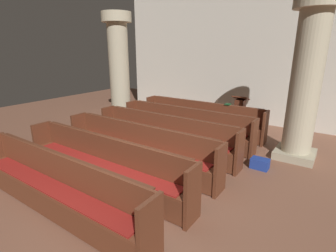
{
  "coord_description": "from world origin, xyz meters",
  "views": [
    {
      "loc": [
        2.7,
        -2.79,
        2.5
      ],
      "look_at": [
        -0.54,
        1.95,
        0.75
      ],
      "focal_mm": 27.43,
      "sensor_mm": 36.0,
      "label": 1
    }
  ],
  "objects_px": {
    "pillar_aisle_side": "(306,79)",
    "hymn_book": "(228,104)",
    "pew_row_0": "(201,117)",
    "pillar_far_side": "(119,69)",
    "pew_row_2": "(164,134)",
    "pew_row_3": "(138,146)",
    "kneeler_box_blue": "(260,164)",
    "pew_row_4": "(103,162)",
    "lectern": "(239,115)",
    "pew_row_1": "(185,124)",
    "pew_row_5": "(54,184)"
  },
  "relations": [
    {
      "from": "pillar_aisle_side",
      "to": "hymn_book",
      "type": "bearing_deg",
      "value": 161.57
    },
    {
      "from": "pew_row_0",
      "to": "pillar_far_side",
      "type": "bearing_deg",
      "value": -165.92
    },
    {
      "from": "pew_row_2",
      "to": "pew_row_3",
      "type": "xyz_separation_m",
      "value": [
        0.0,
        -0.98,
        0.0
      ]
    },
    {
      "from": "pillar_far_side",
      "to": "kneeler_box_blue",
      "type": "bearing_deg",
      "value": -9.91
    },
    {
      "from": "pew_row_4",
      "to": "pillar_aisle_side",
      "type": "xyz_separation_m",
      "value": [
        2.75,
        3.45,
        1.37
      ]
    },
    {
      "from": "pew_row_2",
      "to": "lectern",
      "type": "distance_m",
      "value": 3.07
    },
    {
      "from": "pillar_aisle_side",
      "to": "pew_row_4",
      "type": "bearing_deg",
      "value": -128.51
    },
    {
      "from": "pew_row_3",
      "to": "lectern",
      "type": "bearing_deg",
      "value": 77.74
    },
    {
      "from": "pew_row_0",
      "to": "hymn_book",
      "type": "distance_m",
      "value": 0.9
    },
    {
      "from": "pew_row_1",
      "to": "pillar_aisle_side",
      "type": "distance_m",
      "value": 3.11
    },
    {
      "from": "pew_row_5",
      "to": "pillar_aisle_side",
      "type": "distance_m",
      "value": 5.39
    },
    {
      "from": "pew_row_4",
      "to": "pew_row_3",
      "type": "bearing_deg",
      "value": 90.0
    },
    {
      "from": "pew_row_2",
      "to": "pillar_aisle_side",
      "type": "distance_m",
      "value": 3.41
    },
    {
      "from": "pew_row_1",
      "to": "pew_row_4",
      "type": "relative_size",
      "value": 1.0
    },
    {
      "from": "pew_row_5",
      "to": "pillar_aisle_side",
      "type": "height_order",
      "value": "pillar_aisle_side"
    },
    {
      "from": "kneeler_box_blue",
      "to": "pew_row_1",
      "type": "bearing_deg",
      "value": 166.03
    },
    {
      "from": "pew_row_4",
      "to": "pillar_far_side",
      "type": "relative_size",
      "value": 1.09
    },
    {
      "from": "lectern",
      "to": "pew_row_5",
      "type": "bearing_deg",
      "value": -98.24
    },
    {
      "from": "pew_row_5",
      "to": "kneeler_box_blue",
      "type": "xyz_separation_m",
      "value": [
        2.23,
        3.38,
        -0.37
      ]
    },
    {
      "from": "pew_row_2",
      "to": "pew_row_1",
      "type": "bearing_deg",
      "value": 90.0
    },
    {
      "from": "lectern",
      "to": "pew_row_2",
      "type": "bearing_deg",
      "value": -106.17
    },
    {
      "from": "lectern",
      "to": "kneeler_box_blue",
      "type": "relative_size",
      "value": 2.92
    },
    {
      "from": "pillar_far_side",
      "to": "hymn_book",
      "type": "distance_m",
      "value": 3.67
    },
    {
      "from": "pew_row_4",
      "to": "lectern",
      "type": "xyz_separation_m",
      "value": [
        0.85,
        4.91,
        -0.03
      ]
    },
    {
      "from": "pew_row_3",
      "to": "pew_row_2",
      "type": "bearing_deg",
      "value": 90.0
    },
    {
      "from": "pillar_far_side",
      "to": "kneeler_box_blue",
      "type": "relative_size",
      "value": 9.62
    },
    {
      "from": "pew_row_1",
      "to": "hymn_book",
      "type": "relative_size",
      "value": 21.05
    },
    {
      "from": "pew_row_5",
      "to": "pew_row_4",
      "type": "bearing_deg",
      "value": 90.0
    },
    {
      "from": "lectern",
      "to": "pew_row_1",
      "type": "bearing_deg",
      "value": -113.52
    },
    {
      "from": "pew_row_2",
      "to": "pillar_aisle_side",
      "type": "relative_size",
      "value": 1.09
    },
    {
      "from": "pew_row_0",
      "to": "pillar_far_side",
      "type": "distance_m",
      "value": 3.1
    },
    {
      "from": "lectern",
      "to": "kneeler_box_blue",
      "type": "distance_m",
      "value": 2.89
    },
    {
      "from": "hymn_book",
      "to": "kneeler_box_blue",
      "type": "bearing_deg",
      "value": -49.44
    },
    {
      "from": "pew_row_3",
      "to": "pew_row_5",
      "type": "height_order",
      "value": "same"
    },
    {
      "from": "pew_row_4",
      "to": "pillar_far_side",
      "type": "distance_m",
      "value": 4.44
    },
    {
      "from": "pillar_far_side",
      "to": "lectern",
      "type": "bearing_deg",
      "value": 24.99
    },
    {
      "from": "pillar_far_side",
      "to": "pew_row_4",
      "type": "bearing_deg",
      "value": -50.35
    },
    {
      "from": "pew_row_1",
      "to": "pew_row_3",
      "type": "xyz_separation_m",
      "value": [
        0.0,
        -1.97,
        0.0
      ]
    },
    {
      "from": "pew_row_5",
      "to": "lectern",
      "type": "bearing_deg",
      "value": 81.76
    },
    {
      "from": "lectern",
      "to": "kneeler_box_blue",
      "type": "height_order",
      "value": "lectern"
    },
    {
      "from": "pew_row_0",
      "to": "pew_row_4",
      "type": "bearing_deg",
      "value": -90.0
    },
    {
      "from": "pillar_far_side",
      "to": "kneeler_box_blue",
      "type": "xyz_separation_m",
      "value": [
        4.92,
        -0.86,
        -1.74
      ]
    },
    {
      "from": "pew_row_3",
      "to": "pillar_aisle_side",
      "type": "height_order",
      "value": "pillar_aisle_side"
    },
    {
      "from": "pew_row_5",
      "to": "hymn_book",
      "type": "distance_m",
      "value": 5.17
    },
    {
      "from": "hymn_book",
      "to": "pew_row_0",
      "type": "bearing_deg",
      "value": -166.11
    },
    {
      "from": "pillar_aisle_side",
      "to": "lectern",
      "type": "xyz_separation_m",
      "value": [
        -1.89,
        1.46,
        -1.4
      ]
    },
    {
      "from": "pew_row_2",
      "to": "pew_row_5",
      "type": "bearing_deg",
      "value": -90.0
    },
    {
      "from": "pew_row_0",
      "to": "pew_row_5",
      "type": "xyz_separation_m",
      "value": [
        0.0,
        -4.91,
        0.0
      ]
    },
    {
      "from": "pillar_aisle_side",
      "to": "kneeler_box_blue",
      "type": "bearing_deg",
      "value": -116.26
    },
    {
      "from": "pew_row_0",
      "to": "pew_row_4",
      "type": "xyz_separation_m",
      "value": [
        0.0,
        -3.93,
        0.0
      ]
    }
  ]
}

